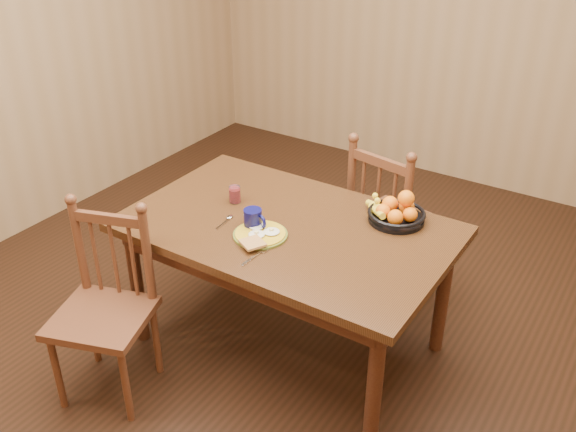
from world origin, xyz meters
The scene contains 10 objects.
room centered at (0.00, 0.00, 1.35)m, with size 4.52×5.02×2.72m.
dining_table centered at (0.00, 0.00, 0.67)m, with size 1.60×1.00×0.75m.
chair_far centered at (0.24, 0.72, 0.49)m, with size 0.53×0.51×1.01m.
chair_near centered at (-0.56, -0.73, 0.47)m, with size 0.55×0.53×0.96m.
breakfast_plate centered at (-0.05, -0.17, 0.76)m, with size 0.26×0.31×0.04m.
fork centered at (0.03, -0.32, 0.75)m, with size 0.04×0.18×0.00m.
spoon centered at (-0.28, -0.12, 0.75)m, with size 0.04×0.16×0.01m.
coffee_mug centered at (-0.12, -0.12, 0.80)m, with size 0.13×0.09×0.10m.
juice_glass centered at (-0.36, 0.05, 0.79)m, with size 0.06×0.06×0.09m.
fruit_bowl centered at (0.43, 0.33, 0.80)m, with size 0.32×0.29×0.17m.
Camera 1 is at (1.49, -2.30, 2.35)m, focal length 40.00 mm.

